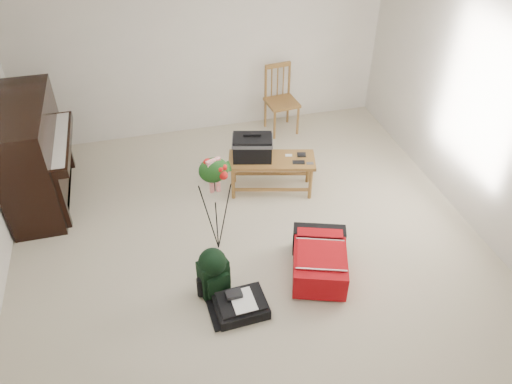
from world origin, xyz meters
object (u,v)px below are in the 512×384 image
object	(u,v)px
black_duffel	(241,305)
flower_stand	(216,206)
bench	(259,153)
green_backpack	(213,271)
dining_chair	(281,100)
piano	(34,156)
red_suitcase	(317,256)

from	to	relation	value
black_duffel	flower_stand	distance (m)	1.02
bench	green_backpack	size ratio (longest dim) A/B	1.99
bench	dining_chair	distance (m)	1.52
green_backpack	flower_stand	world-z (taller)	flower_stand
green_backpack	black_duffel	bearing A→B (deg)	-71.20
black_duffel	flower_stand	world-z (taller)	flower_stand
bench	dining_chair	world-z (taller)	dining_chair
piano	bench	bearing A→B (deg)	-11.55
piano	green_backpack	world-z (taller)	piano
red_suitcase	green_backpack	world-z (taller)	green_backpack
red_suitcase	flower_stand	bearing A→B (deg)	167.72
dining_chair	black_duffel	size ratio (longest dim) A/B	1.93
bench	black_duffel	size ratio (longest dim) A/B	2.19
red_suitcase	black_duffel	distance (m)	0.94
piano	bench	size ratio (longest dim) A/B	1.37
bench	red_suitcase	size ratio (longest dim) A/B	1.19
piano	bench	distance (m)	2.57
black_duffel	green_backpack	bearing A→B (deg)	121.99
piano	black_duffel	xyz separation A→B (m)	(1.88, -2.25, -0.53)
black_duffel	flower_stand	bearing A→B (deg)	89.46
piano	black_duffel	distance (m)	2.98
dining_chair	red_suitcase	world-z (taller)	dining_chair
bench	flower_stand	distance (m)	1.09
piano	black_duffel	world-z (taller)	piano
piano	flower_stand	bearing A→B (deg)	-36.56
bench	red_suitcase	xyz separation A→B (m)	(0.25, -1.41, -0.38)
dining_chair	piano	bearing A→B (deg)	-171.51
red_suitcase	dining_chair	bearing A→B (deg)	99.90
black_duffel	green_backpack	distance (m)	0.41
flower_stand	black_duffel	bearing A→B (deg)	-107.87
bench	green_backpack	bearing A→B (deg)	-105.17
bench	dining_chair	bearing A→B (deg)	77.49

